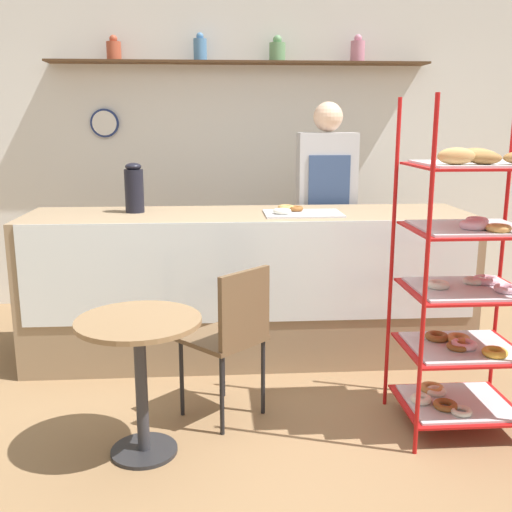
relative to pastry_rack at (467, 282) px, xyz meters
name	(u,v)px	position (x,y,z in m)	size (l,w,h in m)	color
ground_plane	(261,422)	(-1.06, 0.11, -0.81)	(14.00, 14.00, 0.00)	olive
back_wall	(240,152)	(-1.07, 2.50, 0.55)	(10.00, 0.30, 2.70)	white
display_counter	(249,285)	(-1.06, 1.12, -0.30)	(3.02, 0.77, 1.02)	#937A5B
pastry_rack	(467,282)	(0.00, 0.00, 0.00)	(0.65, 0.56, 1.75)	#B71414
person_worker	(326,207)	(-0.43, 1.70, 0.16)	(0.45, 0.23, 1.77)	#282833
cafe_table	(140,355)	(-1.67, -0.16, -0.29)	(0.61, 0.61, 0.71)	#262628
cafe_chair	(233,329)	(-1.21, 0.16, -0.28)	(0.54, 0.54, 0.87)	black
coffee_carafe	(134,188)	(-1.84, 1.21, 0.37)	(0.13, 0.13, 0.34)	black
donut_tray_counter	(297,212)	(-0.75, 1.05, 0.22)	(0.52, 0.34, 0.05)	silver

